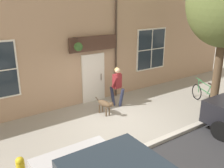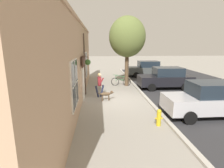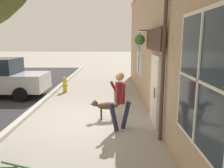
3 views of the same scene
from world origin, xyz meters
The scene contains 11 objects.
ground_plane centered at (0.00, 0.00, 0.00)m, with size 90.00×90.00×0.00m, color gray.
curb_and_road centered at (5.85, 0.00, 0.02)m, with size 10.10×28.00×0.12m.
storefront_facade centered at (-2.34, 0.00, 2.47)m, with size 0.95×18.00×4.93m.
pedestrian_walking centered at (-1.10, 0.70, 1.00)m, with size 0.66×0.55×1.67m.
dog_on_leash centered at (-0.67, -0.18, 0.44)m, with size 1.09×0.34×0.66m.
street_tree_by_curb centered at (1.23, 3.87, 4.09)m, with size 3.06×2.75×5.87m.
leaning_bicycle centered at (0.80, 3.99, 0.38)m, with size 1.70×0.48×1.00m.
parked_car_nearest_curb centered at (4.34, -3.08, 0.88)m, with size 4.31×1.96×1.75m.
parked_car_mid_block centered at (4.34, 2.68, 0.88)m, with size 4.31×1.96×1.75m.
parked_car_far_end centered at (4.36, 8.44, 0.88)m, with size 4.31×1.96×1.75m.
fire_hydrant centered at (1.48, -3.96, 0.40)m, with size 0.34×0.20×0.77m.
Camera 2 is at (-1.17, -11.01, 3.54)m, focal length 28.00 mm.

